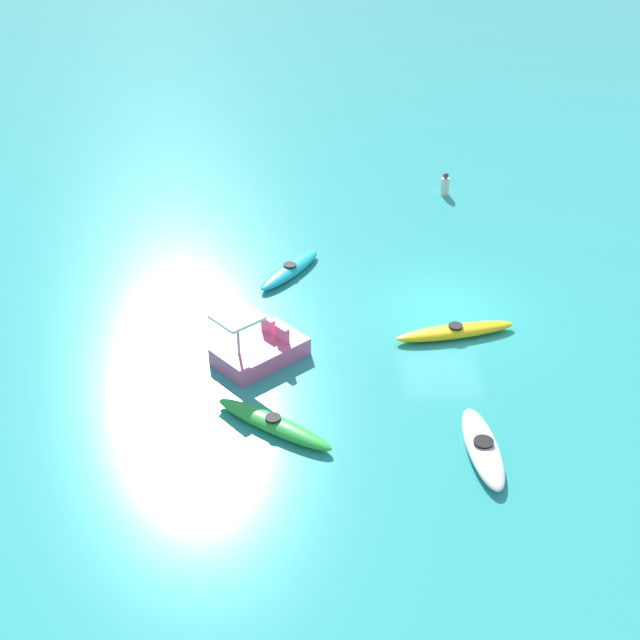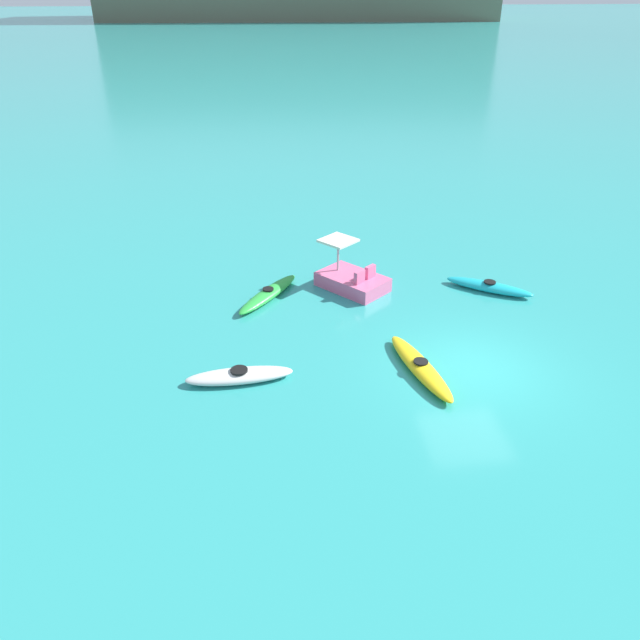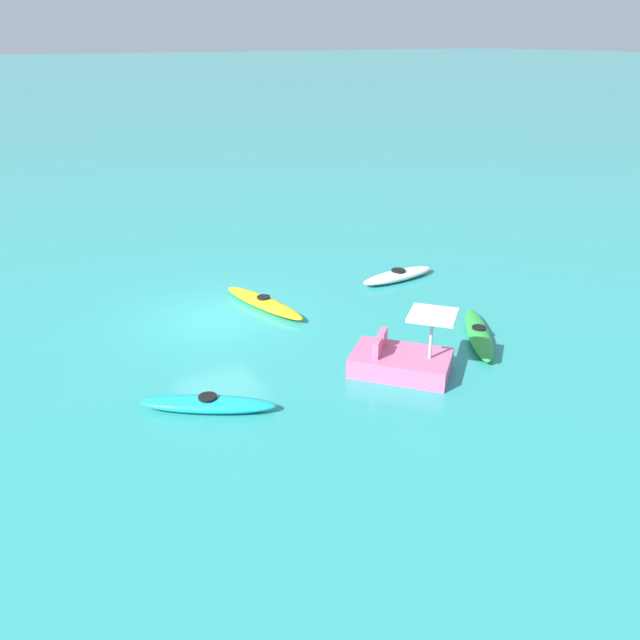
{
  "view_description": "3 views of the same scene",
  "coord_description": "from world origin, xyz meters",
  "px_view_note": "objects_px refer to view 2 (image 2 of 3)",
  "views": [
    {
      "loc": [
        -21.76,
        4.38,
        13.19
      ],
      "look_at": [
        -1.88,
        3.88,
        0.79
      ],
      "focal_mm": 47.46,
      "sensor_mm": 36.0,
      "label": 1
    },
    {
      "loc": [
        -6.08,
        -13.87,
        9.65
      ],
      "look_at": [
        -4.16,
        2.22,
        0.63
      ],
      "focal_mm": 34.2,
      "sensor_mm": 36.0,
      "label": 2
    },
    {
      "loc": [
        6.62,
        16.83,
        7.74
      ],
      "look_at": [
        -2.17,
        2.37,
        0.33
      ],
      "focal_mm": 36.7,
      "sensor_mm": 36.0,
      "label": 3
    }
  ],
  "objects_px": {
    "kayak_yellow": "(420,367)",
    "kayak_cyan": "(489,287)",
    "kayak_green": "(268,294)",
    "pedal_boat_pink": "(352,279)",
    "kayak_white": "(239,376)"
  },
  "relations": [
    {
      "from": "kayak_yellow",
      "to": "kayak_cyan",
      "type": "height_order",
      "value": "same"
    },
    {
      "from": "kayak_green",
      "to": "pedal_boat_pink",
      "type": "distance_m",
      "value": 3.05
    },
    {
      "from": "kayak_cyan",
      "to": "kayak_green",
      "type": "bearing_deg",
      "value": 177.32
    },
    {
      "from": "kayak_yellow",
      "to": "kayak_white",
      "type": "relative_size",
      "value": 1.21
    },
    {
      "from": "kayak_yellow",
      "to": "pedal_boat_pink",
      "type": "xyz_separation_m",
      "value": [
        -1.03,
        5.54,
        0.17
      ]
    },
    {
      "from": "kayak_green",
      "to": "kayak_white",
      "type": "relative_size",
      "value": 1.05
    },
    {
      "from": "kayak_yellow",
      "to": "kayak_green",
      "type": "xyz_separation_m",
      "value": [
        -4.04,
        5.11,
        -0.0
      ]
    },
    {
      "from": "kayak_green",
      "to": "kayak_cyan",
      "type": "height_order",
      "value": "same"
    },
    {
      "from": "kayak_white",
      "to": "kayak_yellow",
      "type": "bearing_deg",
      "value": -1.89
    },
    {
      "from": "kayak_green",
      "to": "kayak_yellow",
      "type": "bearing_deg",
      "value": -51.62
    },
    {
      "from": "kayak_white",
      "to": "pedal_boat_pink",
      "type": "height_order",
      "value": "pedal_boat_pink"
    },
    {
      "from": "kayak_yellow",
      "to": "kayak_green",
      "type": "height_order",
      "value": "same"
    },
    {
      "from": "kayak_white",
      "to": "kayak_cyan",
      "type": "bearing_deg",
      "value": 27.36
    },
    {
      "from": "kayak_green",
      "to": "kayak_white",
      "type": "distance_m",
      "value": 5.04
    },
    {
      "from": "kayak_yellow",
      "to": "kayak_cyan",
      "type": "xyz_separation_m",
      "value": [
        3.78,
        4.74,
        0.0
      ]
    }
  ]
}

